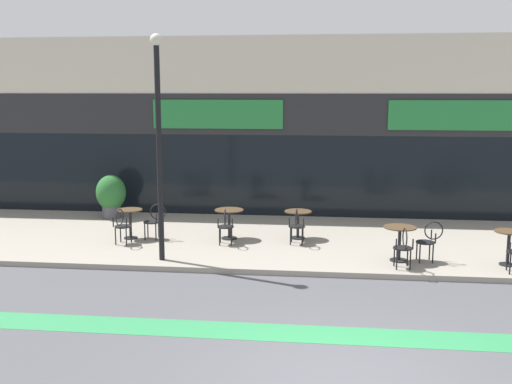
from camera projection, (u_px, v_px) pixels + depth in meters
ground_plane at (342, 383)px, 7.91m from camera, size 120.00×120.00×0.00m
sidewalk_slab at (334, 242)px, 15.00m from camera, size 40.00×5.50×0.12m
storefront_facade at (334, 126)px, 19.18m from camera, size 40.00×4.06×5.37m
bike_lane_stripe at (339, 335)px, 9.43m from camera, size 36.00×0.70×0.01m
bistro_table_0 at (130, 218)px, 15.03m from camera, size 0.62×0.62×0.75m
bistro_table_1 at (229, 218)px, 15.01m from camera, size 0.72×0.72×0.75m
bistro_table_2 at (298, 219)px, 15.04m from camera, size 0.68×0.68×0.71m
bistro_table_3 at (400, 236)px, 13.04m from camera, size 0.71×0.71×0.77m
bistro_table_4 at (509, 241)px, 12.73m from camera, size 0.62×0.62×0.75m
cafe_chair_0_near at (122, 224)px, 14.42m from camera, size 0.44×0.59×0.90m
cafe_chair_0_side at (154, 219)px, 14.97m from camera, size 0.58×0.41×0.90m
cafe_chair_1_near at (225, 224)px, 14.40m from camera, size 0.44×0.59×0.90m
cafe_chair_2_near at (297, 224)px, 14.42m from camera, size 0.41×0.58×0.90m
cafe_chair_3_near at (404, 245)px, 12.43m from camera, size 0.43×0.59×0.90m
cafe_chair_3_side at (429, 239)px, 12.98m from camera, size 0.59×0.43×0.90m
planter_pot at (111, 195)px, 17.43m from camera, size 0.86×0.86×1.27m
lamp_post at (159, 132)px, 12.75m from camera, size 0.26×0.26×4.86m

